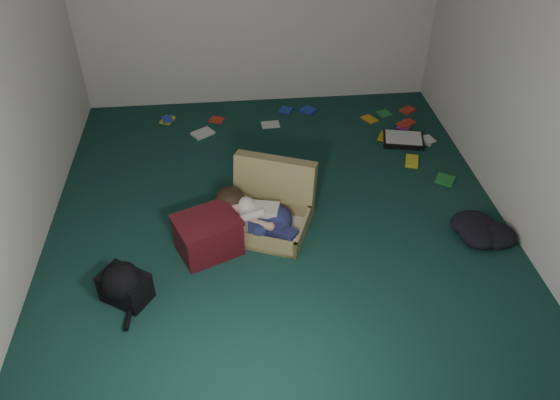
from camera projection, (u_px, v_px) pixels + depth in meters
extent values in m
plane|color=#133831|center=(278.00, 220.00, 4.84)|extent=(4.50, 4.50, 0.00)
plane|color=white|center=(331.00, 333.00, 2.28)|extent=(4.50, 0.00, 4.50)
plane|color=white|center=(536.00, 75.00, 4.19)|extent=(0.00, 4.50, 4.50)
cube|color=tan|center=(263.00, 224.00, 4.68)|extent=(0.87, 0.75, 0.17)
cube|color=silver|center=(264.00, 228.00, 4.70)|extent=(0.79, 0.67, 0.02)
cube|color=tan|center=(275.00, 185.00, 4.82)|extent=(0.76, 0.48, 0.53)
cube|color=silver|center=(260.00, 217.00, 4.61)|extent=(0.34, 0.25, 0.23)
sphere|color=tan|center=(233.00, 209.00, 4.60)|extent=(0.20, 0.20, 0.20)
ellipsoid|color=black|center=(230.00, 200.00, 4.63)|extent=(0.26, 0.27, 0.23)
ellipsoid|color=#1F234D|center=(278.00, 220.00, 4.58)|extent=(0.24, 0.27, 0.23)
cube|color=#1F234D|center=(265.00, 227.00, 4.52)|extent=(0.27, 0.13, 0.15)
cube|color=#1F234D|center=(282.00, 234.00, 4.50)|extent=(0.27, 0.26, 0.11)
sphere|color=white|center=(295.00, 236.00, 4.51)|extent=(0.11, 0.11, 0.11)
sphere|color=white|center=(293.00, 242.00, 4.46)|extent=(0.10, 0.10, 0.10)
cylinder|color=tan|center=(261.00, 224.00, 4.47)|extent=(0.20, 0.13, 0.07)
cube|color=#4B0F16|center=(208.00, 236.00, 4.44)|extent=(0.59, 0.53, 0.32)
cube|color=#4B0F16|center=(206.00, 220.00, 4.34)|extent=(0.61, 0.56, 0.02)
cube|color=black|center=(403.00, 140.00, 5.84)|extent=(0.48, 0.40, 0.05)
cube|color=white|center=(404.00, 137.00, 5.82)|extent=(0.43, 0.35, 0.01)
cube|color=yellow|center=(167.00, 120.00, 6.19)|extent=(0.18, 0.14, 0.02)
cube|color=red|center=(217.00, 120.00, 6.20)|extent=(0.23, 0.22, 0.02)
cube|color=silver|center=(270.00, 125.00, 6.12)|extent=(0.18, 0.21, 0.02)
cube|color=#203AB1|center=(308.00, 111.00, 6.37)|extent=(0.19, 0.22, 0.02)
cube|color=gold|center=(370.00, 119.00, 6.22)|extent=(0.22, 0.21, 0.02)
cube|color=#217A31|center=(384.00, 113.00, 6.32)|extent=(0.19, 0.15, 0.02)
cube|color=purple|center=(405.00, 126.00, 6.10)|extent=(0.22, 0.22, 0.02)
cube|color=beige|center=(425.00, 141.00, 5.85)|extent=(0.17, 0.20, 0.02)
cube|color=yellow|center=(412.00, 162.00, 5.55)|extent=(0.20, 0.22, 0.02)
cube|color=red|center=(408.00, 111.00, 6.37)|extent=(0.22, 0.20, 0.02)
cube|color=silver|center=(203.00, 134.00, 5.97)|extent=(0.20, 0.16, 0.02)
cube|color=#203AB1|center=(286.00, 111.00, 6.37)|extent=(0.22, 0.22, 0.02)
cube|color=gold|center=(385.00, 136.00, 5.92)|extent=(0.15, 0.19, 0.02)
cube|color=#217A31|center=(445.00, 180.00, 5.30)|extent=(0.21, 0.22, 0.02)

